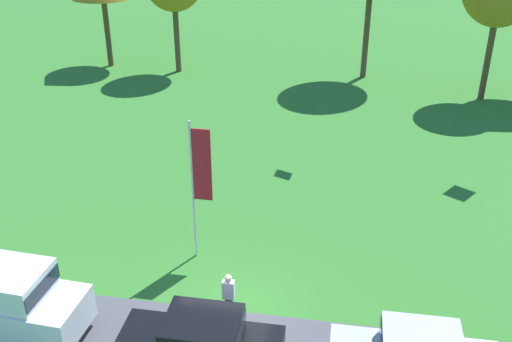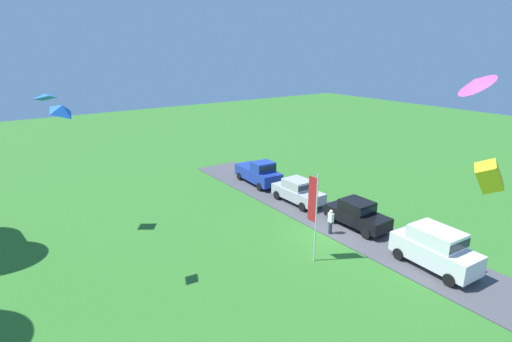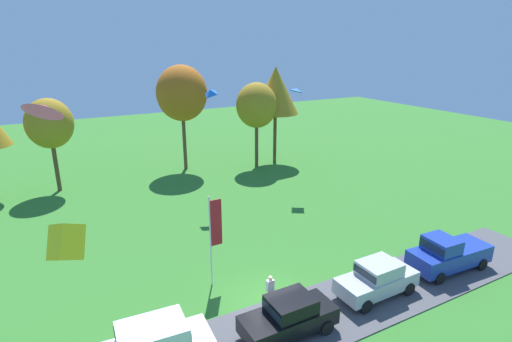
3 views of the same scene
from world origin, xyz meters
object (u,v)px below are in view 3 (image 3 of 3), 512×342
object	(u,v)px
car_pickup_by_flagpole	(447,253)
tree_center_back	(276,91)
kite_diamond_topmost	(210,92)
kite_diamond_high_right	(297,90)
kite_box_mid_center	(66,242)
tree_far_left	(49,124)
kite_delta_trailing_tail	(44,109)
car_sedan_near_entrance	(377,278)
tree_far_right	(182,93)
person_beside_suv	(270,291)
car_sedan_far_end	(289,315)
tree_right_of_center	(257,106)
flag_banner	(214,229)

from	to	relation	value
car_pickup_by_flagpole	tree_center_back	world-z (taller)	tree_center_back
car_pickup_by_flagpole	kite_diamond_topmost	xyz separation A→B (m)	(-7.75, 16.26, 7.89)
kite_diamond_high_right	kite_box_mid_center	world-z (taller)	kite_diamond_high_right
tree_far_left	kite_diamond_high_right	distance (m)	21.25
tree_far_left	kite_delta_trailing_tail	world-z (taller)	kite_delta_trailing_tail
car_sedan_near_entrance	tree_far_right	size ratio (longest dim) A/B	0.42
tree_far_left	kite_diamond_high_right	world-z (taller)	kite_diamond_high_right
kite_box_mid_center	kite_diamond_topmost	xyz separation A→B (m)	(11.50, 15.08, 2.89)
person_beside_suv	tree_far_right	distance (m)	25.31
car_sedan_far_end	tree_center_back	size ratio (longest dim) A/B	0.43
tree_right_of_center	kite_delta_trailing_tail	world-z (taller)	kite_delta_trailing_tail
tree_right_of_center	kite_diamond_high_right	xyz separation A→B (m)	(-0.06, -7.28, 2.30)
car_sedan_near_entrance	tree_far_left	xyz separation A→B (m)	(-13.66, 25.02, 5.00)
tree_right_of_center	kite_delta_trailing_tail	bearing A→B (deg)	-134.82
car_pickup_by_flagpole	kite_diamond_topmost	bearing A→B (deg)	115.47
tree_far_right	kite_diamond_high_right	distance (m)	12.28
person_beside_suv	car_pickup_by_flagpole	bearing A→B (deg)	-10.49
car_sedan_near_entrance	kite_diamond_topmost	world-z (taller)	kite_diamond_topmost
tree_center_back	flag_banner	xyz separation A→B (m)	(-14.79, -18.52, -4.57)
tree_far_right	kite_box_mid_center	bearing A→B (deg)	-116.51
tree_center_back	flag_banner	distance (m)	24.13
car_sedan_near_entrance	flag_banner	bearing A→B (deg)	144.44
flag_banner	kite_delta_trailing_tail	world-z (taller)	kite_delta_trailing_tail
kite_delta_trailing_tail	car_pickup_by_flagpole	bearing A→B (deg)	-10.96
tree_far_right	tree_center_back	bearing A→B (deg)	-14.31
tree_far_left	person_beside_suv	bearing A→B (deg)	-70.26
tree_far_left	tree_right_of_center	bearing A→B (deg)	-6.02
car_sedan_far_end	tree_center_back	xyz separation A→B (m)	(13.46, 23.83, 6.80)
person_beside_suv	tree_center_back	world-z (taller)	tree_center_back
flag_banner	kite_delta_trailing_tail	size ratio (longest dim) A/B	3.60
tree_right_of_center	kite_diamond_high_right	distance (m)	7.63
tree_center_back	kite_diamond_high_right	distance (m)	8.22
kite_diamond_high_right	kite_diamond_topmost	xyz separation A→B (m)	(-7.72, 0.40, 0.18)
tree_far_right	kite_box_mid_center	size ratio (longest dim) A/B	8.80
car_pickup_by_flagpole	kite_box_mid_center	size ratio (longest dim) A/B	4.23
person_beside_suv	car_sedan_far_end	bearing A→B (deg)	-97.52
tree_far_left	kite_delta_trailing_tail	bearing A→B (deg)	-90.85
car_pickup_by_flagpole	kite_box_mid_center	world-z (taller)	kite_box_mid_center
car_pickup_by_flagpole	flag_banner	distance (m)	13.44
car_sedan_near_entrance	person_beside_suv	bearing A→B (deg)	160.93
person_beside_suv	car_sedan_near_entrance	bearing A→B (deg)	-19.07
person_beside_suv	tree_center_back	distance (m)	26.28
kite_diamond_topmost	kite_delta_trailing_tail	distance (m)	17.07
tree_center_back	tree_right_of_center	bearing A→B (deg)	-169.33
tree_right_of_center	kite_box_mid_center	size ratio (longest dim) A/B	7.33
kite_box_mid_center	tree_center_back	bearing A→B (deg)	45.83
kite_delta_trailing_tail	flag_banner	bearing A→B (deg)	11.02
tree_far_left	kite_diamond_topmost	size ratio (longest dim) A/B	9.18
person_beside_suv	kite_delta_trailing_tail	world-z (taller)	kite_delta_trailing_tail
kite_delta_trailing_tail	tree_right_of_center	bearing A→B (deg)	45.18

